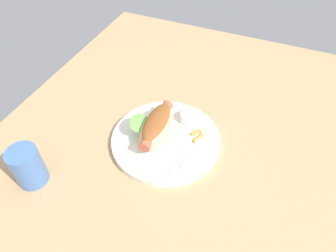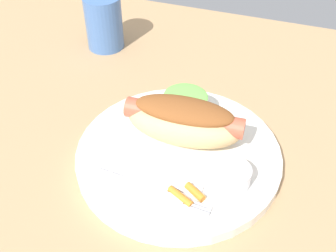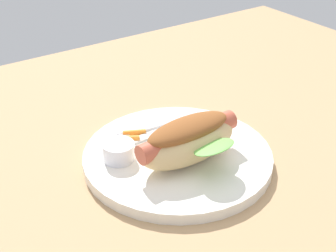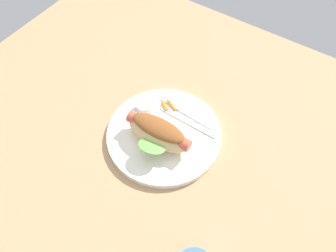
% 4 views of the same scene
% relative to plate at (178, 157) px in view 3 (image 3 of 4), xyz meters
% --- Properties ---
extents(ground_plane, '(1.20, 0.90, 0.02)m').
position_rel_plate_xyz_m(ground_plane, '(-0.03, -0.02, -0.02)').
color(ground_plane, tan).
extents(plate, '(0.26, 0.26, 0.02)m').
position_rel_plate_xyz_m(plate, '(0.00, 0.00, 0.00)').
color(plate, white).
rests_on(plate, ground_plane).
extents(hot_dog, '(0.15, 0.10, 0.06)m').
position_rel_plate_xyz_m(hot_dog, '(-0.00, 0.02, 0.04)').
color(hot_dog, '#DBB77A').
rests_on(hot_dog, plate).
extents(sauce_ramekin, '(0.04, 0.04, 0.02)m').
position_rel_plate_xyz_m(sauce_ramekin, '(0.08, -0.03, 0.02)').
color(sauce_ramekin, white).
rests_on(sauce_ramekin, plate).
extents(fork, '(0.15, 0.02, 0.00)m').
position_rel_plate_xyz_m(fork, '(-0.02, -0.08, 0.01)').
color(fork, silver).
rests_on(fork, plate).
extents(knife, '(0.15, 0.02, 0.00)m').
position_rel_plate_xyz_m(knife, '(-0.03, -0.06, 0.01)').
color(knife, silver).
rests_on(knife, plate).
extents(carrot_garnish, '(0.04, 0.03, 0.01)m').
position_rel_plate_xyz_m(carrot_garnish, '(0.03, -0.07, 0.01)').
color(carrot_garnish, orange).
rests_on(carrot_garnish, plate).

